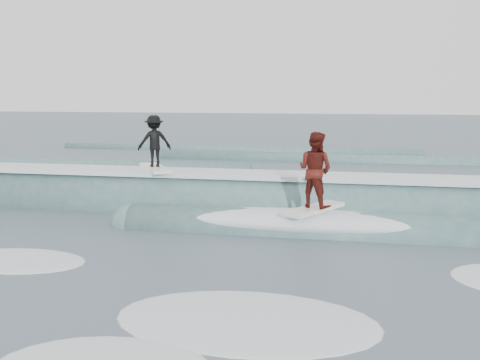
# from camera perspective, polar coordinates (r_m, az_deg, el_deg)

# --- Properties ---
(ground) EXTENTS (160.00, 160.00, 0.00)m
(ground) POSITION_cam_1_polar(r_m,az_deg,el_deg) (10.47, -5.15, -10.24)
(ground) COLOR #41545F
(ground) RESTS_ON ground
(breaking_wave) EXTENTS (21.40, 3.88, 2.20)m
(breaking_wave) POSITION_cam_1_polar(r_m,az_deg,el_deg) (15.55, 1.55, -3.51)
(breaking_wave) COLOR #3B6363
(breaking_wave) RESTS_ON ground
(surfer_black) EXTENTS (1.56, 1.97, 1.65)m
(surfer_black) POSITION_cam_1_polar(r_m,az_deg,el_deg) (16.40, -9.12, 3.82)
(surfer_black) COLOR white
(surfer_black) RESTS_ON ground
(surfer_red) EXTENTS (1.50, 2.00, 1.97)m
(surfer_red) POSITION_cam_1_polar(r_m,az_deg,el_deg) (13.29, 8.00, 0.75)
(surfer_red) COLOR white
(surfer_red) RESTS_ON ground
(whitewater) EXTENTS (16.89, 6.52, 0.10)m
(whitewater) POSITION_cam_1_polar(r_m,az_deg,el_deg) (9.51, -7.78, -12.35)
(whitewater) COLOR white
(whitewater) RESTS_ON ground
(far_swells) EXTENTS (38.45, 8.65, 0.80)m
(far_swells) POSITION_cam_1_polar(r_m,az_deg,el_deg) (27.97, -1.32, 2.15)
(far_swells) COLOR #3B6363
(far_swells) RESTS_ON ground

